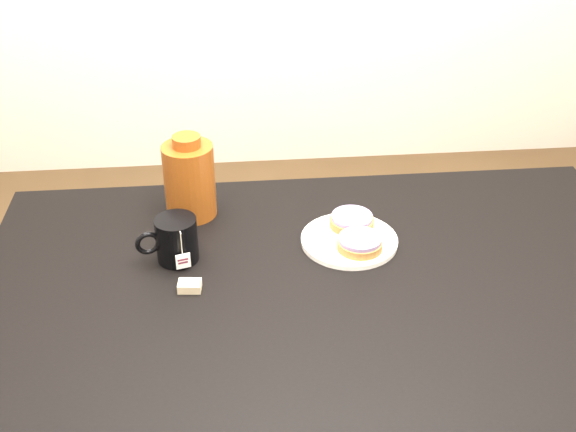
{
  "coord_description": "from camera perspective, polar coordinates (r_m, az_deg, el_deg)",
  "views": [
    {
      "loc": [
        -0.19,
        -1.12,
        1.62
      ],
      "look_at": [
        -0.06,
        0.18,
        0.81
      ],
      "focal_mm": 45.0,
      "sensor_mm": 36.0,
      "label": 1
    }
  ],
  "objects": [
    {
      "name": "mug",
      "position": [
        1.5,
        -8.86,
        -1.84
      ],
      "size": [
        0.14,
        0.11,
        0.1
      ],
      "rotation": [
        0.0,
        0.0,
        0.26
      ],
      "color": "black",
      "rests_on": "table"
    },
    {
      "name": "bagel_back",
      "position": [
        1.59,
        5.07,
        -0.37
      ],
      "size": [
        0.13,
        0.13,
        0.03
      ],
      "color": "brown",
      "rests_on": "plate"
    },
    {
      "name": "plate",
      "position": [
        1.56,
        4.86,
        -1.86
      ],
      "size": [
        0.21,
        0.21,
        0.02
      ],
      "color": "white",
      "rests_on": "table"
    },
    {
      "name": "teabag_pouch",
      "position": [
        1.43,
        -7.77,
        -5.5
      ],
      "size": [
        0.05,
        0.04,
        0.02
      ],
      "primitive_type": "cube",
      "rotation": [
        0.0,
        0.0,
        -0.1
      ],
      "color": "#C6B793",
      "rests_on": "table"
    },
    {
      "name": "table",
      "position": [
        1.48,
        3.1,
        -8.3
      ],
      "size": [
        1.4,
        0.9,
        0.75
      ],
      "color": "black",
      "rests_on": "ground_plane"
    },
    {
      "name": "bagel_front",
      "position": [
        1.52,
        5.69,
        -2.13
      ],
      "size": [
        0.12,
        0.12,
        0.03
      ],
      "color": "brown",
      "rests_on": "plate"
    },
    {
      "name": "bagel_package",
      "position": [
        1.63,
        -7.79,
        2.9
      ],
      "size": [
        0.13,
        0.13,
        0.2
      ],
      "rotation": [
        0.0,
        0.0,
        -0.19
      ],
      "color": "#5C270C",
      "rests_on": "table"
    }
  ]
}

